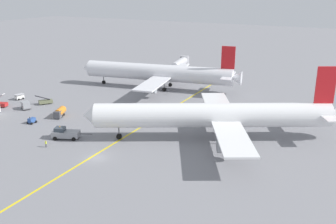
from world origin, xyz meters
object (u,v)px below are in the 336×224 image
object	(u,v)px
gse_belt_loader_portside	(45,101)
gse_fuel_bowser_stubby	(60,112)
gse_baggage_cart_near_cluster	(19,97)
ground_crew_marshaller_foreground	(46,144)
airliner_at_gate_left	(159,73)
pushback_tug	(65,133)
gse_gpu_cart_small	(32,120)
airliner_being_pushed	(214,115)
jet_bridge	(181,63)
gse_container_dolly_flat	(26,105)

from	to	relation	value
gse_belt_loader_portside	gse_fuel_bowser_stubby	bearing A→B (deg)	-29.51
gse_baggage_cart_near_cluster	ground_crew_marshaller_foreground	bearing A→B (deg)	-33.89
airliner_at_gate_left	pushback_tug	world-z (taller)	airliner_at_gate_left
gse_belt_loader_portside	gse_baggage_cart_near_cluster	bearing A→B (deg)	-178.61
gse_baggage_cart_near_cluster	gse_gpu_cart_small	world-z (taller)	gse_gpu_cart_small
gse_gpu_cart_small	airliner_being_pushed	bearing A→B (deg)	15.33
airliner_at_gate_left	airliner_being_pushed	world-z (taller)	airliner_being_pushed
pushback_tug	gse_fuel_bowser_stubby	size ratio (longest dim) A/B	1.75
airliner_at_gate_left	airliner_being_pushed	xyz separation A→B (m)	(34.04, -34.20, 0.25)
pushback_tug	gse_gpu_cart_small	xyz separation A→B (m)	(-14.90, 3.75, -0.49)
airliner_being_pushed	airliner_at_gate_left	bearing A→B (deg)	134.87
gse_baggage_cart_near_cluster	gse_belt_loader_portside	xyz separation A→B (m)	(10.86, 0.26, -0.04)
airliner_being_pushed	gse_belt_loader_portside	distance (m)	55.10
airliner_at_gate_left	gse_belt_loader_portside	bearing A→B (deg)	-122.71
gse_baggage_cart_near_cluster	gse_gpu_cart_small	bearing A→B (deg)	-34.35
gse_fuel_bowser_stubby	jet_bridge	distance (m)	66.50
pushback_tug	gse_container_dolly_flat	bearing A→B (deg)	155.69
airliner_being_pushed	gse_container_dolly_flat	world-z (taller)	airliner_being_pushed
airliner_at_gate_left	gse_gpu_cart_small	xyz separation A→B (m)	(-11.28, -46.62, -4.65)
gse_gpu_cart_small	jet_bridge	world-z (taller)	jet_bridge
gse_fuel_bowser_stubby	gse_gpu_cart_small	world-z (taller)	gse_fuel_bowser_stubby
gse_container_dolly_flat	jet_bridge	distance (m)	68.00
airliner_at_gate_left	jet_bridge	xyz separation A→B (m)	(-4.87, 26.96, -1.35)
jet_bridge	gse_fuel_bowser_stubby	bearing A→B (deg)	-93.14
airliner_being_pushed	gse_container_dolly_flat	size ratio (longest dim) A/B	13.98
gse_fuel_bowser_stubby	gse_baggage_cart_near_cluster	bearing A→B (deg)	163.86
gse_fuel_bowser_stubby	jet_bridge	xyz separation A→B (m)	(3.64, 66.34, 2.76)
gse_gpu_cart_small	gse_belt_loader_portside	xyz separation A→B (m)	(-9.54, 14.21, 0.03)
gse_fuel_bowser_stubby	gse_belt_loader_portside	bearing A→B (deg)	150.49
gse_baggage_cart_near_cluster	pushback_tug	bearing A→B (deg)	-26.62
gse_container_dolly_flat	gse_belt_loader_portside	bearing A→B (deg)	78.69
airliner_at_gate_left	gse_gpu_cart_small	world-z (taller)	airliner_at_gate_left
gse_baggage_cart_near_cluster	gse_container_dolly_flat	distance (m)	11.36
gse_container_dolly_flat	ground_crew_marshaller_foreground	distance (m)	30.94
gse_baggage_cart_near_cluster	ground_crew_marshaller_foreground	xyz separation A→B (m)	(35.11, -23.58, -0.04)
gse_gpu_cart_small	jet_bridge	size ratio (longest dim) A/B	0.12
gse_baggage_cart_near_cluster	gse_gpu_cart_small	size ratio (longest dim) A/B	1.36
gse_belt_loader_portside	ground_crew_marshaller_foreground	distance (m)	34.01
airliner_being_pushed	gse_belt_loader_portside	size ratio (longest dim) A/B	11.34
pushback_tug	jet_bridge	xyz separation A→B (m)	(-8.49, 77.33, 2.81)
airliner_being_pushed	gse_belt_loader_portside	bearing A→B (deg)	178.14
pushback_tug	gse_belt_loader_portside	bearing A→B (deg)	143.69
gse_fuel_bowser_stubby	jet_bridge	bearing A→B (deg)	86.86
airliner_at_gate_left	gse_baggage_cart_near_cluster	distance (m)	45.74
airliner_being_pushed	gse_gpu_cart_small	bearing A→B (deg)	-164.67
gse_container_dolly_flat	jet_bridge	xyz separation A→B (m)	(17.22, 65.72, 2.92)
ground_crew_marshaller_foreground	pushback_tug	bearing A→B (deg)	88.15
airliner_being_pushed	ground_crew_marshaller_foreground	world-z (taller)	airliner_being_pushed
gse_fuel_bowser_stubby	gse_baggage_cart_near_cluster	size ratio (longest dim) A/B	1.80
airliner_being_pushed	jet_bridge	size ratio (longest dim) A/B	3.09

